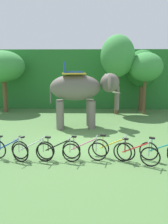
# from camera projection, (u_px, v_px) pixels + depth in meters

# --- Properties ---
(ground_plane) EXTENTS (80.00, 80.00, 0.00)m
(ground_plane) POSITION_uv_depth(u_px,v_px,m) (83.00, 144.00, 10.53)
(ground_plane) COLOR #4C753D
(foliage_hedge) EXTENTS (36.00, 6.00, 5.04)m
(foliage_hedge) POSITION_uv_depth(u_px,v_px,m) (87.00, 78.00, 22.62)
(foliage_hedge) COLOR #28702D
(foliage_hedge) RESTS_ON ground
(tree_far_left) EXTENTS (3.34, 3.34, 4.83)m
(tree_far_left) POSITION_uv_depth(u_px,v_px,m) (3.00, 67.00, 18.01)
(tree_far_left) COLOR brown
(tree_far_left) RESTS_ON ground
(tree_right) EXTENTS (2.52, 2.52, 5.88)m
(tree_right) POSITION_uv_depth(u_px,v_px,m) (118.00, 57.00, 16.99)
(tree_right) COLOR brown
(tree_right) RESTS_ON ground
(tree_far_right) EXTENTS (2.53, 2.53, 4.62)m
(tree_far_right) POSITION_uv_depth(u_px,v_px,m) (146.00, 67.00, 17.09)
(tree_far_right) COLOR brown
(tree_far_right) RESTS_ON ground
(tree_center) EXTENTS (2.57, 2.57, 4.92)m
(tree_center) POSITION_uv_depth(u_px,v_px,m) (142.00, 69.00, 18.52)
(tree_center) COLOR brown
(tree_center) RESTS_ON ground
(elephant) EXTENTS (4.22, 2.13, 3.78)m
(elephant) POSITION_uv_depth(u_px,v_px,m) (81.00, 90.00, 13.25)
(elephant) COLOR #665E56
(elephant) RESTS_ON ground
(bike_blue) EXTENTS (1.62, 0.72, 0.92)m
(bike_blue) POSITION_uv_depth(u_px,v_px,m) (9.00, 150.00, 8.58)
(bike_blue) COLOR black
(bike_blue) RESTS_ON ground
(bike_white) EXTENTS (1.68, 0.56, 0.92)m
(bike_white) POSITION_uv_depth(u_px,v_px,m) (32.00, 150.00, 8.55)
(bike_white) COLOR black
(bike_white) RESTS_ON ground
(bike_black) EXTENTS (1.68, 0.57, 0.92)m
(bike_black) POSITION_uv_depth(u_px,v_px,m) (58.00, 151.00, 8.51)
(bike_black) COLOR black
(bike_black) RESTS_ON ground
(bike_pink) EXTENTS (1.69, 0.54, 0.92)m
(bike_pink) POSITION_uv_depth(u_px,v_px,m) (84.00, 150.00, 8.61)
(bike_pink) COLOR black
(bike_pink) RESTS_ON ground
(bike_yellow) EXTENTS (1.59, 0.78, 0.92)m
(bike_yellow) POSITION_uv_depth(u_px,v_px,m) (113.00, 149.00, 8.71)
(bike_yellow) COLOR black
(bike_yellow) RESTS_ON ground
(bike_red) EXTENTS (1.56, 0.83, 0.92)m
(bike_red) POSITION_uv_depth(u_px,v_px,m) (136.00, 154.00, 8.23)
(bike_red) COLOR black
(bike_red) RESTS_ON ground
(bike_teal) EXTENTS (1.55, 0.84, 0.92)m
(bike_teal) POSITION_uv_depth(u_px,v_px,m) (163.00, 152.00, 8.33)
(bike_teal) COLOR black
(bike_teal) RESTS_ON ground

